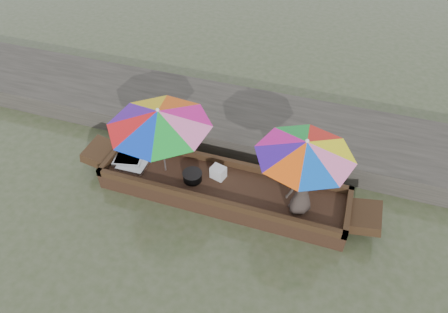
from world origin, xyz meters
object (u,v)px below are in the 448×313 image
(supply_bag, at_px, (218,172))
(charcoal_grill, at_px, (192,177))
(tray_crayfish, at_px, (128,160))
(umbrella_bow, at_px, (162,141))
(boat_hull, at_px, (222,190))
(tray_scallop, at_px, (132,165))
(umbrella_stern, at_px, (301,173))
(vendor, at_px, (302,188))
(cooking_pot, at_px, (129,147))

(supply_bag, bearing_deg, charcoal_grill, -152.75)
(tray_crayfish, xyz_separation_m, supply_bag, (1.95, 0.18, 0.09))
(supply_bag, xyz_separation_m, umbrella_bow, (-1.09, -0.15, 0.65))
(boat_hull, xyz_separation_m, tray_crayfish, (-2.08, -0.02, 0.22))
(tray_crayfish, xyz_separation_m, umbrella_bow, (0.85, 0.02, 0.73))
(tray_scallop, xyz_separation_m, supply_bag, (1.79, 0.28, 0.10))
(tray_crayfish, distance_m, tray_scallop, 0.18)
(supply_bag, distance_m, umbrella_stern, 1.75)
(tray_crayfish, xyz_separation_m, charcoal_grill, (1.48, -0.06, 0.04))
(vendor, bearing_deg, tray_crayfish, -43.37)
(vendor, bearing_deg, umbrella_bow, -44.56)
(cooking_pot, bearing_deg, umbrella_stern, -4.60)
(tray_crayfish, distance_m, supply_bag, 1.96)
(tray_scallop, height_order, vendor, vendor)
(tray_scallop, relative_size, umbrella_bow, 0.29)
(vendor, distance_m, umbrella_bow, 2.80)
(vendor, bearing_deg, boat_hull, -47.31)
(boat_hull, bearing_deg, cooking_pot, 172.39)
(tray_scallop, distance_m, umbrella_bow, 1.03)
(cooking_pot, xyz_separation_m, umbrella_stern, (3.71, -0.30, 0.66))
(cooking_pot, distance_m, tray_scallop, 0.53)
(charcoal_grill, bearing_deg, boat_hull, 8.07)
(cooking_pot, bearing_deg, umbrella_bow, -16.61)
(tray_scallop, xyz_separation_m, umbrella_bow, (0.70, 0.13, 0.74))
(vendor, bearing_deg, tray_scallop, -41.74)
(supply_bag, bearing_deg, boat_hull, -47.67)
(cooking_pot, bearing_deg, boat_hull, -7.61)
(tray_scallop, bearing_deg, vendor, -0.67)
(cooking_pot, relative_size, tray_scallop, 0.73)
(supply_bag, xyz_separation_m, umbrella_stern, (1.62, -0.15, 0.65))
(tray_scallop, distance_m, charcoal_grill, 1.33)
(boat_hull, bearing_deg, charcoal_grill, -171.93)
(charcoal_grill, xyz_separation_m, umbrella_stern, (2.08, 0.09, 0.69))
(tray_scallop, bearing_deg, tray_crayfish, 145.23)
(charcoal_grill, bearing_deg, umbrella_stern, 2.35)
(charcoal_grill, distance_m, supply_bag, 0.52)
(umbrella_bow, height_order, umbrella_stern, same)
(boat_hull, relative_size, tray_crayfish, 8.54)
(vendor, xyz_separation_m, umbrella_stern, (-0.07, 0.17, 0.20))
(umbrella_bow, bearing_deg, boat_hull, 0.00)
(cooking_pot, bearing_deg, charcoal_grill, -13.24)
(boat_hull, bearing_deg, tray_crayfish, -179.35)
(umbrella_bow, bearing_deg, supply_bag, 7.95)
(supply_bag, relative_size, vendor, 0.24)
(tray_scallop, relative_size, vendor, 0.50)
(umbrella_stern, bearing_deg, tray_scallop, -177.84)
(charcoal_grill, bearing_deg, vendor, -2.25)
(supply_bag, xyz_separation_m, vendor, (1.69, -0.32, 0.45))
(vendor, bearing_deg, umbrella_stern, -107.52)
(supply_bag, height_order, umbrella_stern, umbrella_stern)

